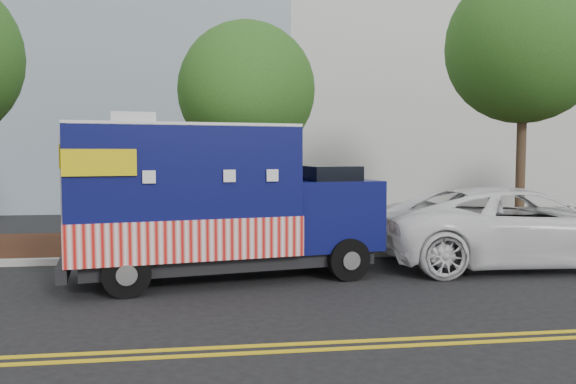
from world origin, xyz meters
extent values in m
plane|color=black|center=(0.00, 0.00, 0.00)|extent=(120.00, 120.00, 0.00)
cube|color=#9E9E99|center=(0.00, 1.40, 0.07)|extent=(120.00, 0.18, 0.15)
cube|color=black|center=(0.00, 3.50, 0.07)|extent=(120.00, 4.00, 0.15)
cube|color=gold|center=(0.00, -4.45, 0.01)|extent=(120.00, 0.10, 0.01)
cube|color=gold|center=(0.00, -4.70, 0.01)|extent=(120.00, 0.10, 0.01)
cylinder|color=#38281C|center=(-0.41, 3.26, 1.61)|extent=(0.26, 0.26, 3.22)
sphere|color=#1F5317|center=(-0.41, 3.26, 4.11)|extent=(3.57, 3.57, 3.57)
cylinder|color=#38281C|center=(7.28, 3.25, 2.19)|extent=(0.26, 0.26, 4.38)
sphere|color=#1F5317|center=(7.28, 3.25, 5.46)|extent=(4.30, 4.30, 4.30)
cube|color=#473828|center=(-3.96, 1.78, 1.20)|extent=(0.06, 0.06, 2.40)
cube|color=black|center=(-1.03, -0.35, 0.42)|extent=(5.79, 2.84, 0.28)
cube|color=#0B0E4D|center=(-1.91, -0.51, 1.78)|extent=(4.50, 2.98, 2.38)
cube|color=red|center=(-1.91, -0.51, 0.94)|extent=(4.55, 3.05, 0.74)
cube|color=white|center=(-1.91, -0.51, 2.99)|extent=(4.50, 2.98, 0.06)
cube|color=#B7B7BA|center=(-2.79, -0.67, 3.12)|extent=(0.92, 0.92, 0.22)
cube|color=#0B0E4D|center=(1.01, 0.02, 1.24)|extent=(2.13, 2.41, 1.39)
cube|color=black|center=(0.96, 0.01, 1.90)|extent=(1.32, 2.08, 0.64)
cube|color=black|center=(1.91, 0.18, 0.77)|extent=(0.43, 1.96, 0.30)
cube|color=black|center=(-4.00, -0.89, 0.45)|extent=(0.57, 2.22, 0.28)
cube|color=#B7B7BA|center=(-3.98, -0.88, 1.83)|extent=(0.36, 1.76, 1.88)
cube|color=#B7B7BA|center=(-1.83, 0.70, 1.83)|extent=(1.76, 0.36, 1.09)
cube|color=yellow|center=(-3.16, -1.93, 2.33)|extent=(1.17, 0.23, 0.45)
cube|color=yellow|center=(-3.58, 0.39, 2.33)|extent=(1.17, 0.23, 0.45)
cylinder|color=black|center=(1.29, -0.95, 0.42)|extent=(0.87, 0.42, 0.83)
cylinder|color=black|center=(0.93, 1.03, 0.42)|extent=(0.87, 0.42, 0.83)
cylinder|color=black|center=(-2.80, -1.70, 0.42)|extent=(0.87, 0.42, 0.83)
cylinder|color=black|center=(-3.16, 0.29, 0.42)|extent=(0.87, 0.42, 0.83)
imported|color=white|center=(5.37, -0.02, 0.87)|extent=(6.36, 3.16, 1.73)
camera|label=1|loc=(-1.33, -11.50, 2.49)|focal=35.00mm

